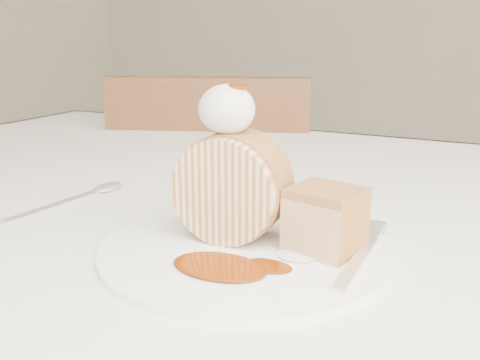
% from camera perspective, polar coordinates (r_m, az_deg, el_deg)
% --- Properties ---
extents(table, '(1.40, 0.90, 0.75)m').
position_cam_1_polar(table, '(0.67, 2.02, -9.08)').
color(table, white).
rests_on(table, ground).
extents(chair_far, '(0.52, 0.52, 0.85)m').
position_cam_1_polar(chair_far, '(1.24, -2.62, -5.79)').
color(chair_far, brown).
rests_on(chair_far, ground).
extents(plate, '(0.31, 0.31, 0.01)m').
position_cam_1_polar(plate, '(0.49, 0.55, -7.19)').
color(plate, white).
rests_on(plate, table).
extents(roulade_slice, '(0.10, 0.06, 0.10)m').
position_cam_1_polar(roulade_slice, '(0.48, -0.88, -0.75)').
color(roulade_slice, beige).
rests_on(roulade_slice, plate).
extents(cake_chunk, '(0.07, 0.07, 0.05)m').
position_cam_1_polar(cake_chunk, '(0.47, 9.06, -4.62)').
color(cake_chunk, '#A66B3E').
rests_on(cake_chunk, plate).
extents(whipped_cream, '(0.05, 0.05, 0.04)m').
position_cam_1_polar(whipped_cream, '(0.47, -1.42, 7.54)').
color(whipped_cream, white).
rests_on(whipped_cream, roulade_slice).
extents(caramel_drizzle, '(0.03, 0.02, 0.01)m').
position_cam_1_polar(caramel_drizzle, '(0.47, -0.68, 10.55)').
color(caramel_drizzle, '#682404').
rests_on(caramel_drizzle, whipped_cream).
extents(caramel_pool, '(0.09, 0.07, 0.00)m').
position_cam_1_polar(caramel_pool, '(0.44, -2.20, -9.16)').
color(caramel_pool, '#682404').
rests_on(caramel_pool, plate).
extents(fork, '(0.02, 0.15, 0.00)m').
position_cam_1_polar(fork, '(0.45, 12.36, -8.57)').
color(fork, silver).
rests_on(fork, plate).
extents(spoon, '(0.04, 0.16, 0.00)m').
position_cam_1_polar(spoon, '(0.63, -19.26, -2.67)').
color(spoon, silver).
rests_on(spoon, table).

